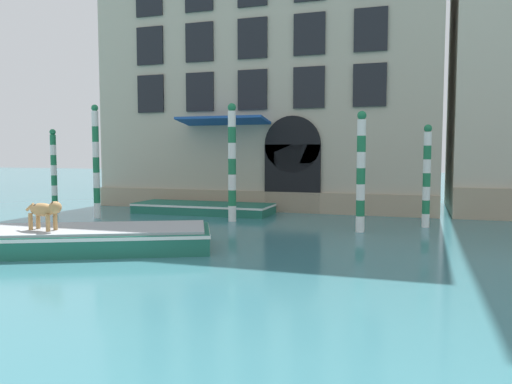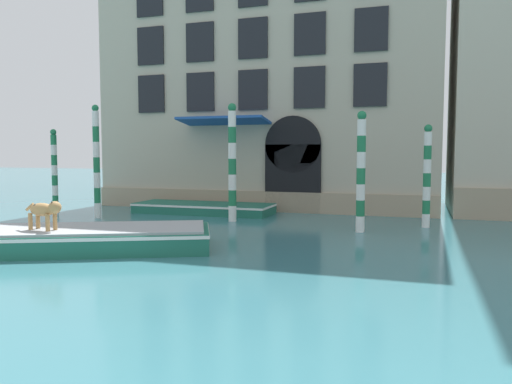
# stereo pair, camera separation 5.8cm
# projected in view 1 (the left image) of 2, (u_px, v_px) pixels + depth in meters

# --- Properties ---
(palazzo_left) EXTENTS (14.66, 7.40, 13.86)m
(palazzo_left) POSITION_uv_depth(u_px,v_px,m) (273.00, 55.00, 23.05)
(palazzo_left) COLOR #B2A893
(palazzo_left) RESTS_ON ground_plane
(boat_foreground) EXTENTS (8.42, 5.52, 0.57)m
(boat_foreground) POSITION_uv_depth(u_px,v_px,m) (42.00, 239.00, 12.29)
(boat_foreground) COLOR #1E6651
(boat_foreground) RESTS_ON ground_plane
(dog_on_deck) EXTENTS (1.10, 0.40, 0.73)m
(dog_on_deck) POSITION_uv_depth(u_px,v_px,m) (45.00, 210.00, 11.94)
(dog_on_deck) COLOR tan
(dog_on_deck) RESTS_ON boat_foreground
(boat_moored_near_palazzo) EXTENTS (5.56, 1.94, 0.41)m
(boat_moored_near_palazzo) POSITION_uv_depth(u_px,v_px,m) (203.00, 208.00, 19.95)
(boat_moored_near_palazzo) COLOR #1E6651
(boat_moored_near_palazzo) RESTS_ON ground_plane
(mooring_pole_0) EXTENTS (0.28, 0.28, 3.69)m
(mooring_pole_0) POSITION_uv_depth(u_px,v_px,m) (361.00, 171.00, 15.16)
(mooring_pole_0) COLOR white
(mooring_pole_0) RESTS_ON ground_plane
(mooring_pole_1) EXTENTS (0.29, 0.29, 4.14)m
(mooring_pole_1) POSITION_uv_depth(u_px,v_px,m) (232.00, 162.00, 17.48)
(mooring_pole_1) COLOR white
(mooring_pole_1) RESTS_ON ground_plane
(mooring_pole_2) EXTENTS (0.23, 0.23, 3.33)m
(mooring_pole_2) POSITION_uv_depth(u_px,v_px,m) (54.00, 172.00, 19.15)
(mooring_pole_2) COLOR white
(mooring_pole_2) RESTS_ON ground_plane
(mooring_pole_3) EXTENTS (0.25, 0.25, 3.33)m
(mooring_pole_3) POSITION_uv_depth(u_px,v_px,m) (427.00, 176.00, 16.12)
(mooring_pole_3) COLOR white
(mooring_pole_3) RESTS_ON ground_plane
(mooring_pole_5) EXTENTS (0.25, 0.25, 4.18)m
(mooring_pole_5) POSITION_uv_depth(u_px,v_px,m) (96.00, 161.00, 18.34)
(mooring_pole_5) COLOR white
(mooring_pole_5) RESTS_ON ground_plane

